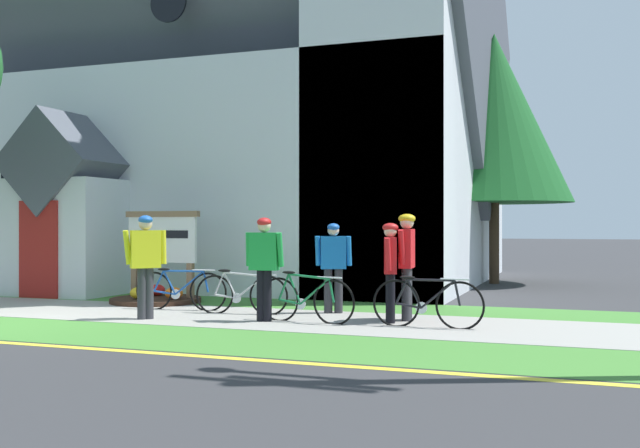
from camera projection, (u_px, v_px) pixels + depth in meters
ground at (131, 300)px, 15.52m from camera, size 140.00×140.00×0.00m
sidewalk_slab at (81, 310)px, 13.71m from camera, size 32.00×2.68×0.01m
church_lawn at (147, 298)px, 15.79m from camera, size 24.00×1.74×0.01m
church_building at (272, 102)px, 21.16m from camera, size 12.91×12.48×13.58m
church_sign at (162, 242)px, 15.16m from camera, size 1.75×0.21×1.86m
flower_bed at (156, 298)px, 14.93m from camera, size 1.83×1.83×0.34m
bicycle_white at (427, 303)px, 11.33m from camera, size 1.74×0.08×0.81m
bicycle_silver at (241, 294)px, 13.04m from camera, size 1.70×0.26×0.81m
bicycle_blue at (180, 290)px, 13.65m from camera, size 1.79×0.26×0.80m
bicycle_red at (306, 299)px, 11.92m from camera, size 1.73×0.26×0.85m
cyclist_in_blue_jersey at (333, 261)px, 13.15m from camera, size 0.63×0.35×1.61m
cyclist_in_red_jersey at (407, 257)px, 12.14m from camera, size 0.30×0.78×1.76m
cyclist_in_yellow_jersey at (145, 258)px, 12.31m from camera, size 0.56×0.51×1.74m
cyclist_in_orange_jersey at (390, 265)px, 11.89m from camera, size 0.31×0.69×1.61m
cyclist_in_white_jersey at (264, 260)px, 12.03m from camera, size 0.67×0.29×1.70m
roadside_conifer at (494, 118)px, 19.80m from camera, size 4.13×4.13×6.72m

